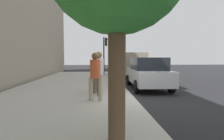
% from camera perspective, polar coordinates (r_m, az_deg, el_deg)
% --- Properties ---
extents(ground_plane, '(80.00, 80.00, 0.00)m').
position_cam_1_polar(ground_plane, '(7.65, 6.81, -9.38)').
color(ground_plane, '#232326').
rests_on(ground_plane, ground).
extents(sidewalk_slab, '(28.00, 6.00, 0.15)m').
position_cam_1_polar(sidewalk_slab, '(7.66, -16.08, -8.91)').
color(sidewalk_slab, '#B7B2A8').
rests_on(sidewalk_slab, ground_plane).
extents(parking_meter, '(0.36, 0.12, 1.41)m').
position_cam_1_polar(parking_meter, '(7.90, 1.71, -0.38)').
color(parking_meter, gray).
rests_on(parking_meter, sidewalk_slab).
extents(pedestrian_at_meter, '(0.55, 0.41, 1.86)m').
position_cam_1_polar(pedestrian_at_meter, '(7.70, -4.14, 0.23)').
color(pedestrian_at_meter, '#47474C').
rests_on(pedestrian_at_meter, sidewalk_slab).
extents(pedestrian_bystander, '(0.39, 0.51, 1.79)m').
position_cam_1_polar(pedestrian_bystander, '(6.70, -5.29, -0.73)').
color(pedestrian_bystander, tan).
rests_on(pedestrian_bystander, sidewalk_slab).
extents(parking_officer, '(0.51, 0.37, 1.70)m').
position_cam_1_polar(parking_officer, '(8.35, -5.23, -0.36)').
color(parking_officer, '#726656').
rests_on(parking_officer, sidewalk_slab).
extents(parked_sedan_near, '(4.44, 2.05, 1.77)m').
position_cam_1_polar(parked_sedan_near, '(10.50, 11.19, -0.91)').
color(parked_sedan_near, silver).
rests_on(parked_sedan_near, ground_plane).
extents(parked_van_far, '(5.22, 2.17, 2.18)m').
position_cam_1_polar(parked_van_far, '(16.52, 5.53, 2.06)').
color(parked_van_far, gray).
rests_on(parked_van_far, ground_plane).
extents(traffic_signal, '(0.24, 0.44, 3.60)m').
position_cam_1_polar(traffic_signal, '(17.41, -2.25, 6.50)').
color(traffic_signal, black).
rests_on(traffic_signal, sidewalk_slab).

